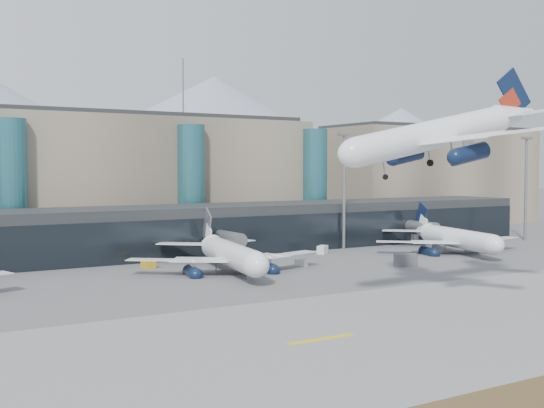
{
  "coord_description": "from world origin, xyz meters",
  "views": [
    {
      "loc": [
        -60.26,
        -72.61,
        17.83
      ],
      "look_at": [
        2.01,
        32.0,
        11.45
      ],
      "focal_mm": 45.0,
      "sensor_mm": 36.0,
      "label": 1
    }
  ],
  "objects_px": {
    "lightmast_mid": "(344,184)",
    "jet_parked_right": "(449,232)",
    "lightmast_right": "(526,182)",
    "hero_jet": "(451,125)",
    "veh_g": "(301,263)",
    "jet_parked_mid": "(226,246)",
    "veh_c": "(406,260)",
    "veh_b": "(148,263)",
    "veh_d": "(323,250)"
  },
  "relations": [
    {
      "from": "lightmast_mid",
      "to": "jet_parked_right",
      "type": "bearing_deg",
      "value": -43.87
    },
    {
      "from": "lightmast_right",
      "to": "hero_jet",
      "type": "bearing_deg",
      "value": -147.37
    },
    {
      "from": "veh_g",
      "to": "jet_parked_mid",
      "type": "bearing_deg",
      "value": -122.41
    },
    {
      "from": "veh_c",
      "to": "jet_parked_mid",
      "type": "bearing_deg",
      "value": -167.76
    },
    {
      "from": "jet_parked_mid",
      "to": "lightmast_right",
      "type": "bearing_deg",
      "value": -74.43
    },
    {
      "from": "veh_b",
      "to": "veh_c",
      "type": "bearing_deg",
      "value": -126.13
    },
    {
      "from": "hero_jet",
      "to": "veh_b",
      "type": "bearing_deg",
      "value": 119.16
    },
    {
      "from": "jet_parked_mid",
      "to": "lightmast_mid",
      "type": "bearing_deg",
      "value": -56.63
    },
    {
      "from": "lightmast_mid",
      "to": "veh_c",
      "type": "bearing_deg",
      "value": -103.17
    },
    {
      "from": "hero_jet",
      "to": "veh_d",
      "type": "height_order",
      "value": "hero_jet"
    },
    {
      "from": "lightmast_right",
      "to": "veh_d",
      "type": "xyz_separation_m",
      "value": [
        -58.83,
        3.54,
        -13.57
      ]
    },
    {
      "from": "hero_jet",
      "to": "veh_b",
      "type": "distance_m",
      "value": 59.96
    },
    {
      "from": "lightmast_right",
      "to": "veh_g",
      "type": "bearing_deg",
      "value": -172.8
    },
    {
      "from": "lightmast_mid",
      "to": "veh_d",
      "type": "xyz_separation_m",
      "value": [
        -8.83,
        -4.46,
        -13.57
      ]
    },
    {
      "from": "hero_jet",
      "to": "jet_parked_right",
      "type": "height_order",
      "value": "hero_jet"
    },
    {
      "from": "jet_parked_mid",
      "to": "veh_d",
      "type": "xyz_separation_m",
      "value": [
        28.25,
        11.09,
        -3.55
      ]
    },
    {
      "from": "veh_b",
      "to": "veh_d",
      "type": "relative_size",
      "value": 0.92
    },
    {
      "from": "lightmast_right",
      "to": "veh_d",
      "type": "bearing_deg",
      "value": 176.56
    },
    {
      "from": "jet_parked_mid",
      "to": "veh_c",
      "type": "distance_m",
      "value": 33.02
    },
    {
      "from": "veh_d",
      "to": "hero_jet",
      "type": "bearing_deg",
      "value": -144.32
    },
    {
      "from": "lightmast_mid",
      "to": "hero_jet",
      "type": "bearing_deg",
      "value": -113.59
    },
    {
      "from": "jet_parked_right",
      "to": "veh_d",
      "type": "distance_m",
      "value": 27.65
    },
    {
      "from": "veh_b",
      "to": "lightmast_mid",
      "type": "bearing_deg",
      "value": -91.56
    },
    {
      "from": "lightmast_mid",
      "to": "veh_c",
      "type": "distance_m",
      "value": 30.97
    },
    {
      "from": "lightmast_mid",
      "to": "jet_parked_mid",
      "type": "height_order",
      "value": "lightmast_mid"
    },
    {
      "from": "jet_parked_mid",
      "to": "veh_g",
      "type": "distance_m",
      "value": 15.18
    },
    {
      "from": "lightmast_right",
      "to": "jet_parked_right",
      "type": "height_order",
      "value": "lightmast_right"
    },
    {
      "from": "lightmast_mid",
      "to": "veh_g",
      "type": "xyz_separation_m",
      "value": [
        -22.47,
        -17.15,
        -13.79
      ]
    },
    {
      "from": "jet_parked_mid",
      "to": "veh_g",
      "type": "bearing_deg",
      "value": -85.61
    },
    {
      "from": "lightmast_mid",
      "to": "veh_g",
      "type": "bearing_deg",
      "value": -142.64
    },
    {
      "from": "lightmast_right",
      "to": "veh_g",
      "type": "height_order",
      "value": "lightmast_right"
    },
    {
      "from": "veh_g",
      "to": "lightmast_mid",
      "type": "bearing_deg",
      "value": 101.16
    },
    {
      "from": "lightmast_right",
      "to": "veh_b",
      "type": "height_order",
      "value": "lightmast_right"
    },
    {
      "from": "lightmast_mid",
      "to": "veh_c",
      "type": "xyz_separation_m",
      "value": [
        -6.38,
        -27.25,
        -13.28
      ]
    },
    {
      "from": "veh_c",
      "to": "veh_g",
      "type": "distance_m",
      "value": 19.0
    },
    {
      "from": "lightmast_mid",
      "to": "veh_b",
      "type": "relative_size",
      "value": 9.28
    },
    {
      "from": "jet_parked_right",
      "to": "veh_c",
      "type": "relative_size",
      "value": 8.68
    },
    {
      "from": "lightmast_right",
      "to": "jet_parked_mid",
      "type": "height_order",
      "value": "lightmast_right"
    },
    {
      "from": "lightmast_right",
      "to": "veh_c",
      "type": "bearing_deg",
      "value": -161.15
    },
    {
      "from": "lightmast_mid",
      "to": "veh_d",
      "type": "distance_m",
      "value": 16.79
    },
    {
      "from": "veh_d",
      "to": "veh_g",
      "type": "relative_size",
      "value": 1.39
    },
    {
      "from": "veh_b",
      "to": "veh_c",
      "type": "distance_m",
      "value": 46.54
    },
    {
      "from": "jet_parked_mid",
      "to": "veh_c",
      "type": "height_order",
      "value": "jet_parked_mid"
    },
    {
      "from": "lightmast_right",
      "to": "jet_parked_mid",
      "type": "xyz_separation_m",
      "value": [
        -87.08,
        -7.56,
        -10.01
      ]
    },
    {
      "from": "hero_jet",
      "to": "lightmast_right",
      "type": "bearing_deg",
      "value": 37.24
    },
    {
      "from": "veh_c",
      "to": "lightmast_mid",
      "type": "bearing_deg",
      "value": 109.91
    },
    {
      "from": "lightmast_mid",
      "to": "lightmast_right",
      "type": "height_order",
      "value": "same"
    },
    {
      "from": "lightmast_mid",
      "to": "veh_g",
      "type": "height_order",
      "value": "lightmast_mid"
    },
    {
      "from": "hero_jet",
      "to": "jet_parked_mid",
      "type": "distance_m",
      "value": 46.14
    },
    {
      "from": "jet_parked_right",
      "to": "veh_b",
      "type": "xyz_separation_m",
      "value": [
        -63.53,
        10.54,
        -3.53
      ]
    }
  ]
}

